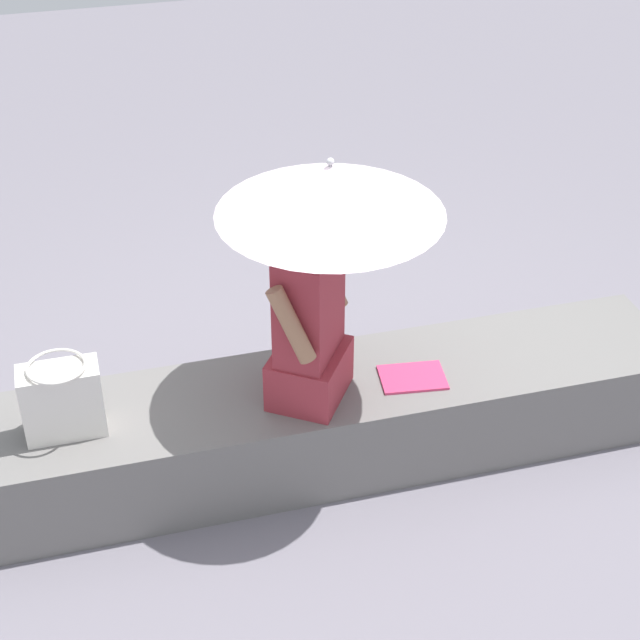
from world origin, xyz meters
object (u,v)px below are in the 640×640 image
Objects in this scene: person_seated at (309,318)px; parasol at (330,190)px; magazine at (413,377)px; handbag_black at (62,400)px.

parasol reaches higher than person_seated.
parasol is 1.00m from magazine.
handbag_black is at bearing 5.97° from magazine.
person_seated is 0.85× the size of parasol.
magazine is (-1.46, 0.03, -0.16)m from handbag_black.
handbag_black is at bearing -1.30° from person_seated.
magazine is at bearing 178.65° from handbag_black.
person_seated reaches higher than handbag_black.
handbag_black reaches higher than magazine.
person_seated is 2.71× the size of handbag_black.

